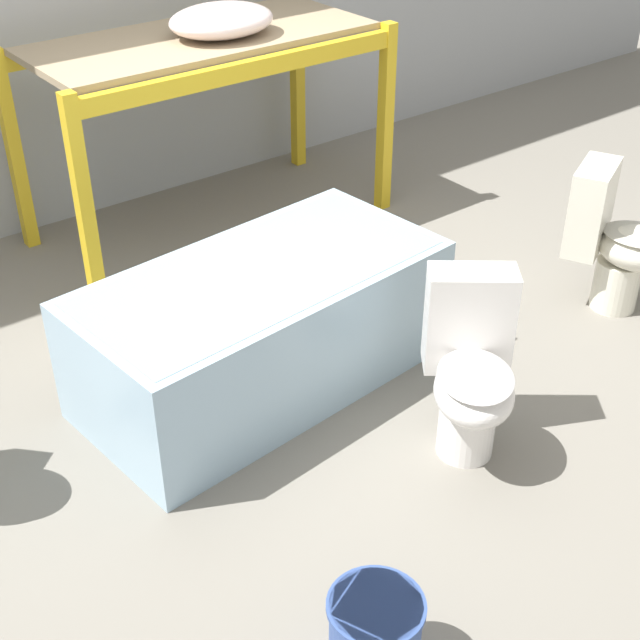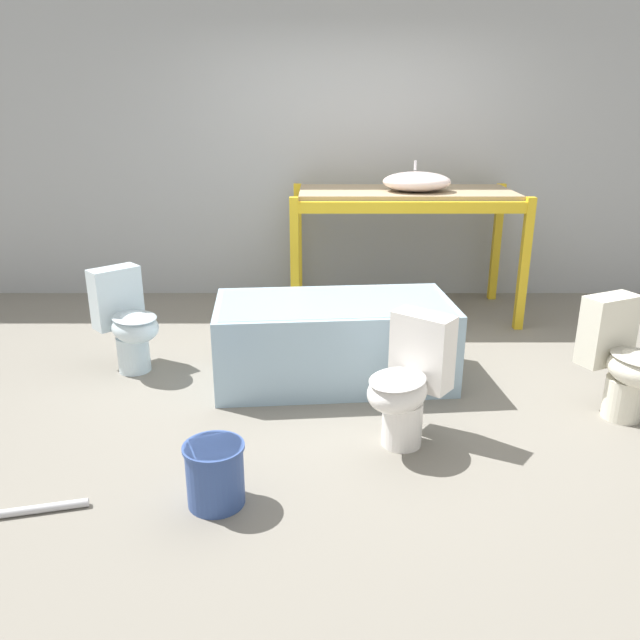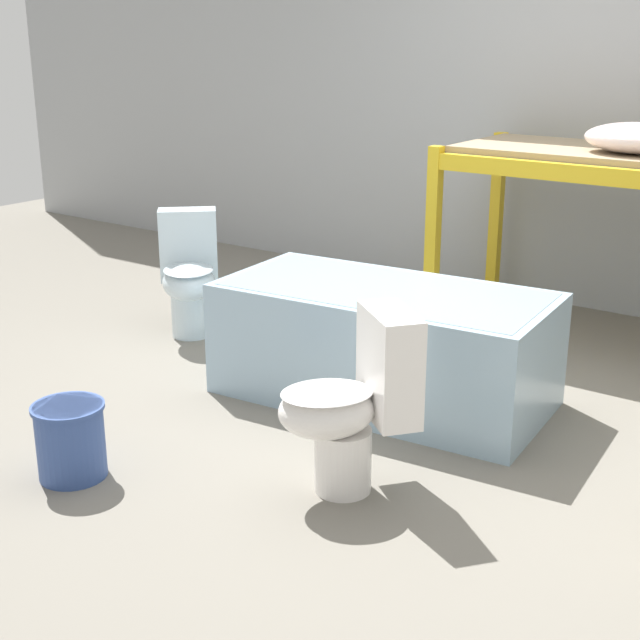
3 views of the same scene
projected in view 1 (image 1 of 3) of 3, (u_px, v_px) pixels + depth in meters
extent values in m
plane|color=slate|center=(285.00, 355.00, 4.11)|extent=(12.00, 12.00, 0.00)
cube|color=gold|center=(85.00, 207.00, 4.17)|extent=(0.07, 0.07, 1.10)
cube|color=gold|center=(385.00, 120.00, 5.13)|extent=(0.07, 0.07, 1.10)
cube|color=gold|center=(14.00, 152.00, 4.73)|extent=(0.07, 0.07, 1.10)
cube|color=gold|center=(298.00, 83.00, 5.70)|extent=(0.07, 0.07, 1.10)
cube|color=gold|center=(247.00, 70.00, 4.39)|extent=(1.88, 0.06, 0.09)
cube|color=gold|center=(161.00, 33.00, 4.96)|extent=(1.88, 0.06, 0.09)
cube|color=#998466|center=(201.00, 38.00, 4.64)|extent=(1.81, 0.78, 0.04)
ellipsoid|color=silver|center=(222.00, 20.00, 4.56)|extent=(0.57, 0.45, 0.16)
cube|color=#99B7CC|center=(262.00, 328.00, 3.80)|extent=(1.63, 0.90, 0.56)
cube|color=#829CAD|center=(261.00, 296.00, 3.71)|extent=(1.55, 0.82, 0.24)
cylinder|color=white|center=(466.00, 425.00, 3.49)|extent=(0.22, 0.22, 0.26)
ellipsoid|color=white|center=(474.00, 392.00, 3.32)|extent=(0.47, 0.48, 0.21)
ellipsoid|color=beige|center=(476.00, 376.00, 3.28)|extent=(0.45, 0.46, 0.03)
cube|color=white|center=(469.00, 319.00, 3.44)|extent=(0.36, 0.34, 0.43)
cylinder|color=silver|center=(616.00, 284.00, 4.40)|extent=(0.22, 0.22, 0.26)
ellipsoid|color=silver|center=(638.00, 248.00, 4.26)|extent=(0.43, 0.47, 0.21)
cube|color=silver|center=(591.00, 207.00, 4.27)|extent=(0.37, 0.29, 0.43)
cylinder|color=#334C8C|center=(375.00, 639.00, 2.63)|extent=(0.27, 0.27, 0.31)
cylinder|color=#334C8C|center=(376.00, 606.00, 2.55)|extent=(0.29, 0.29, 0.02)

